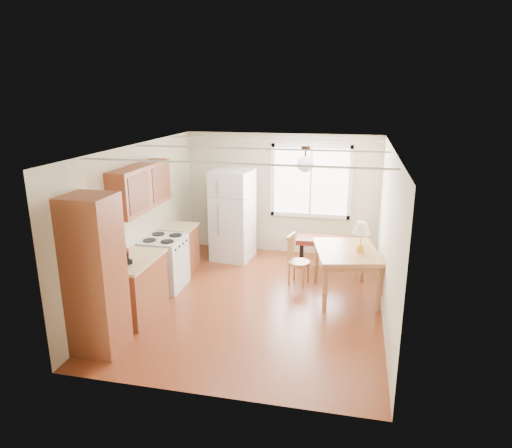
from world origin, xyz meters
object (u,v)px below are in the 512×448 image
(dining_table, at_px, (347,256))
(chair, at_px, (295,256))
(refrigerator, at_px, (233,215))
(bench, at_px, (330,242))

(dining_table, height_order, chair, chair)
(refrigerator, distance_m, bench, 2.00)
(bench, relative_size, chair, 1.47)
(refrigerator, distance_m, dining_table, 2.68)
(refrigerator, xyz_separation_m, bench, (1.96, -0.11, -0.38))
(refrigerator, bearing_deg, chair, -28.96)
(bench, xyz_separation_m, dining_table, (0.34, -1.25, 0.18))
(chair, bearing_deg, refrigerator, 156.53)
(refrigerator, relative_size, chair, 2.06)
(refrigerator, relative_size, bench, 1.40)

